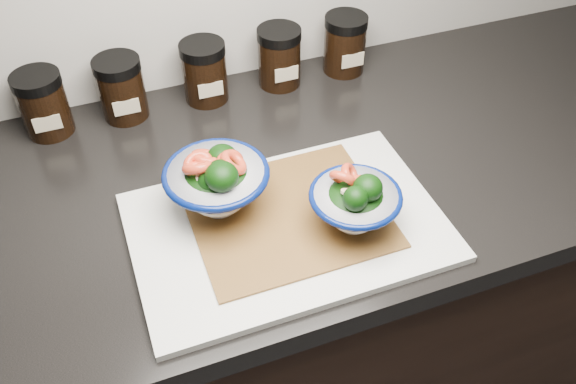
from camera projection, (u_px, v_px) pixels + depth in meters
name	position (u px, v px, depth m)	size (l,w,h in m)	color
cabinet	(244.00, 345.00, 1.29)	(3.43, 0.58, 0.86)	black
countertop	(230.00, 193.00, 0.98)	(3.50, 0.60, 0.04)	black
cutting_board	(287.00, 227.00, 0.89)	(0.45, 0.30, 0.01)	silver
bamboo_mat	(288.00, 214.00, 0.90)	(0.28, 0.24, 0.00)	olive
bowl_left	(217.00, 182.00, 0.87)	(0.15, 0.15, 0.11)	white
bowl_right	(355.00, 203.00, 0.86)	(0.13, 0.13, 0.10)	white
spice_jar_a	(43.00, 104.00, 1.03)	(0.08, 0.08, 0.11)	black
spice_jar_b	(121.00, 88.00, 1.06)	(0.08, 0.08, 0.11)	black
spice_jar_c	(205.00, 72.00, 1.10)	(0.08, 0.08, 0.11)	black
spice_jar_d	(279.00, 57.00, 1.13)	(0.08, 0.08, 0.11)	black
spice_jar_e	(345.00, 44.00, 1.17)	(0.08, 0.08, 0.11)	black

